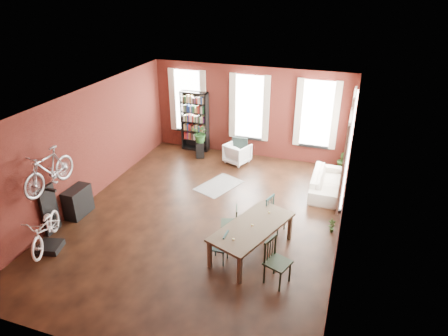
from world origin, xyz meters
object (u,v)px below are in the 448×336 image
at_px(dining_chair_d, 276,215).
at_px(plant_stand, 200,150).
at_px(cream_sofa, 326,179).
at_px(dining_chair_a, 219,247).
at_px(dining_table, 252,239).
at_px(white_armchair, 237,152).
at_px(dining_chair_c, 278,263).
at_px(console_table, 78,202).
at_px(dining_chair_b, 229,223).
at_px(bike_trainer, 50,247).
at_px(bicycle_floor, 42,215).
at_px(bookshelf, 195,121).

height_order(dining_chair_d, plant_stand, dining_chair_d).
distance_m(cream_sofa, plant_stand, 4.65).
bearing_deg(plant_stand, dining_chair_a, -63.67).
relative_size(dining_table, white_armchair, 2.84).
xyz_separation_m(dining_chair_c, white_armchair, (-2.57, 5.48, -0.13)).
height_order(console_table, plant_stand, console_table).
bearing_deg(dining_chair_b, dining_chair_d, 107.73).
bearing_deg(console_table, dining_chair_c, -8.90).
height_order(dining_chair_c, bike_trainer, dining_chair_c).
xyz_separation_m(dining_table, white_armchair, (-1.80, 4.67, 0.01)).
xyz_separation_m(dining_chair_a, bicycle_floor, (-3.99, -0.91, 0.59)).
xyz_separation_m(dining_chair_d, console_table, (-5.23, -0.98, -0.07)).
distance_m(bookshelf, bicycle_floor, 6.81).
bearing_deg(bike_trainer, bicycle_floor, 153.57).
relative_size(white_armchair, plant_stand, 1.36).
bearing_deg(plant_stand, console_table, -110.43).
xyz_separation_m(white_armchair, cream_sofa, (3.13, -1.09, 0.02)).
relative_size(dining_chair_c, cream_sofa, 0.50).
height_order(plant_stand, bicycle_floor, bicycle_floor).
xyz_separation_m(console_table, bicycle_floor, (0.30, -1.54, 0.58)).
height_order(dining_chair_d, bike_trainer, dining_chair_d).
distance_m(dining_chair_a, white_armchair, 5.34).
bearing_deg(bike_trainer, dining_table, 17.77).
bearing_deg(dining_chair_c, bicycle_floor, 117.50).
bearing_deg(bicycle_floor, dining_chair_a, -8.58).
relative_size(dining_chair_c, plant_stand, 1.83).
bearing_deg(bike_trainer, white_armchair, 65.59).
distance_m(cream_sofa, console_table, 7.15).
xyz_separation_m(dining_table, console_table, (-4.90, 0.08, 0.03)).
bearing_deg(plant_stand, cream_sofa, -13.44).
relative_size(dining_chair_d, plant_stand, 1.64).
xyz_separation_m(dining_chair_a, dining_chair_d, (0.95, 1.60, 0.08)).
xyz_separation_m(dining_table, bicycle_floor, (-4.60, -1.46, 0.61)).
bearing_deg(plant_stand, dining_table, -55.61).
distance_m(bookshelf, plant_stand, 1.11).
height_order(dining_table, bicycle_floor, bicycle_floor).
bearing_deg(dining_table, plant_stand, 144.89).
height_order(dining_chair_b, dining_chair_c, dining_chair_c).
xyz_separation_m(cream_sofa, bike_trainer, (-5.92, -5.05, -0.33)).
height_order(dining_table, bookshelf, bookshelf).
bearing_deg(bicycle_floor, dining_chair_c, -14.63).
bearing_deg(white_armchair, dining_chair_a, 123.82).
relative_size(cream_sofa, bike_trainer, 4.01).
relative_size(dining_chair_b, bike_trainer, 1.70).
bearing_deg(dining_chair_b, white_armchair, 177.51).
xyz_separation_m(bike_trainer, console_table, (-0.31, 1.55, 0.32)).
bearing_deg(plant_stand, dining_chair_b, -59.68).
height_order(dining_chair_b, dining_chair_d, dining_chair_d).
bearing_deg(bookshelf, dining_chair_c, -54.18).
bearing_deg(plant_stand, bike_trainer, -102.80).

